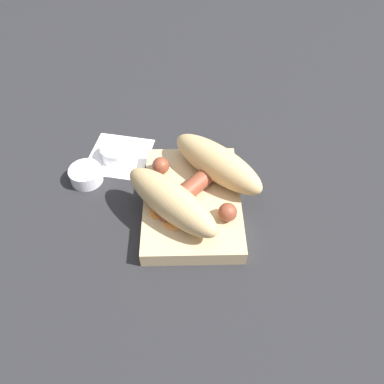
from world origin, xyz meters
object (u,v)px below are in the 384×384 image
condiment_cup_near (117,153)px  sausage (192,188)px  bread_roll (195,181)px  food_tray (192,202)px  condiment_cup_far (86,175)px

condiment_cup_near → sausage: bearing=-129.5°
bread_roll → food_tray: bearing=131.2°
food_tray → condiment_cup_near: (0.12, 0.14, -0.00)m
condiment_cup_near → food_tray: bearing=-130.9°
food_tray → bread_roll: bread_roll is taller
sausage → food_tray: bearing=171.3°
sausage → condiment_cup_far: bearing=72.4°
food_tray → condiment_cup_far: bearing=70.8°
condiment_cup_near → condiment_cup_far: (-0.05, 0.05, 0.00)m
food_tray → condiment_cup_far: 0.19m
sausage → bread_roll: bearing=-99.7°
sausage → condiment_cup_near: size_ratio=2.38×
sausage → condiment_cup_far: 0.20m
bread_roll → sausage: size_ratio=1.79×
food_tray → condiment_cup_near: size_ratio=3.92×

